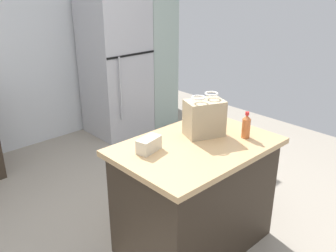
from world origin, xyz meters
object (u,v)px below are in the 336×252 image
small_box (149,145)px  tall_cabinet (151,46)px  shopping_bag (204,118)px  bottle (246,126)px  kitchen_island (195,195)px  refrigerator (116,67)px

small_box → tall_cabinet: bearing=49.0°
shopping_bag → small_box: bearing=171.6°
tall_cabinet → bottle: tall_cabinet is taller
kitchen_island → small_box: size_ratio=6.49×
kitchen_island → refrigerator: 2.52m
tall_cabinet → small_box: size_ratio=12.13×
kitchen_island → bottle: (0.35, -0.17, 0.52)m
kitchen_island → shopping_bag: 0.60m
shopping_bag → kitchen_island: bearing=-154.9°
kitchen_island → tall_cabinet: tall_cabinet is taller
bottle → tall_cabinet: bearing=64.1°
shopping_bag → bottle: 0.31m
refrigerator → bottle: (-0.59, -2.47, 0.07)m
kitchen_island → refrigerator: (0.94, 2.30, 0.45)m
small_box → shopping_bag: bearing=-8.4°
refrigerator → shopping_bag: size_ratio=5.41×
refrigerator → tall_cabinet: 0.64m
kitchen_island → shopping_bag: (0.16, 0.07, 0.57)m
shopping_bag → bottle: shopping_bag is taller
shopping_bag → small_box: (-0.48, 0.07, -0.09)m
kitchen_island → bottle: bearing=-25.6°
kitchen_island → bottle: size_ratio=5.76×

